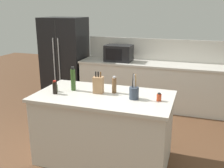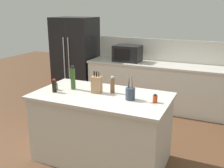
% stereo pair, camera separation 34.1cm
% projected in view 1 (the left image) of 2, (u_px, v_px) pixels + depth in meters
% --- Properties ---
extents(ground_plane, '(14.00, 14.00, 0.00)m').
position_uv_depth(ground_plane, '(104.00, 158.00, 3.67)').
color(ground_plane, brown).
extents(back_counter_run, '(3.14, 0.66, 0.94)m').
position_uv_depth(back_counter_run, '(154.00, 85.00, 5.45)').
color(back_counter_run, beige).
rests_on(back_counter_run, ground_plane).
extents(wall_backsplash, '(3.10, 0.03, 0.46)m').
position_uv_depth(wall_backsplash, '(158.00, 50.00, 5.54)').
color(wall_backsplash, beige).
rests_on(wall_backsplash, back_counter_run).
extents(kitchen_island, '(1.79, 0.97, 0.94)m').
position_uv_depth(kitchen_island, '(104.00, 128.00, 3.54)').
color(kitchen_island, beige).
rests_on(kitchen_island, ground_plane).
extents(refrigerator, '(0.93, 0.75, 1.82)m').
position_uv_depth(refrigerator, '(65.00, 58.00, 6.00)').
color(refrigerator, black).
rests_on(refrigerator, ground_plane).
extents(microwave, '(0.56, 0.39, 0.33)m').
position_uv_depth(microwave, '(119.00, 53.00, 5.50)').
color(microwave, black).
rests_on(microwave, back_counter_run).
extents(knife_block, '(0.14, 0.11, 0.29)m').
position_uv_depth(knife_block, '(98.00, 85.00, 3.45)').
color(knife_block, '#A87C54').
rests_on(knife_block, kitchen_island).
extents(utensil_crock, '(0.12, 0.12, 0.32)m').
position_uv_depth(utensil_crock, '(134.00, 93.00, 3.24)').
color(utensil_crock, '#333D4C').
rests_on(utensil_crock, kitchen_island).
extents(olive_oil_bottle, '(0.07, 0.07, 0.33)m').
position_uv_depth(olive_oil_bottle, '(73.00, 79.00, 3.56)').
color(olive_oil_bottle, '#2D4C1E').
rests_on(olive_oil_bottle, kitchen_island).
extents(soy_sauce_bottle, '(0.06, 0.06, 0.18)m').
position_uv_depth(soy_sauce_bottle, '(55.00, 88.00, 3.43)').
color(soy_sauce_bottle, black).
rests_on(soy_sauce_bottle, kitchen_island).
extents(spice_jar_paprika, '(0.06, 0.06, 0.10)m').
position_uv_depth(spice_jar_paprika, '(159.00, 97.00, 3.18)').
color(spice_jar_paprika, '#B73D1E').
rests_on(spice_jar_paprika, kitchen_island).
extents(pepper_grinder, '(0.06, 0.06, 0.23)m').
position_uv_depth(pepper_grinder, '(114.00, 85.00, 3.46)').
color(pepper_grinder, brown).
rests_on(pepper_grinder, kitchen_island).
extents(spice_jar_oregano, '(0.05, 0.05, 0.11)m').
position_uv_depth(spice_jar_oregano, '(56.00, 88.00, 3.53)').
color(spice_jar_oregano, '#567038').
rests_on(spice_jar_oregano, kitchen_island).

